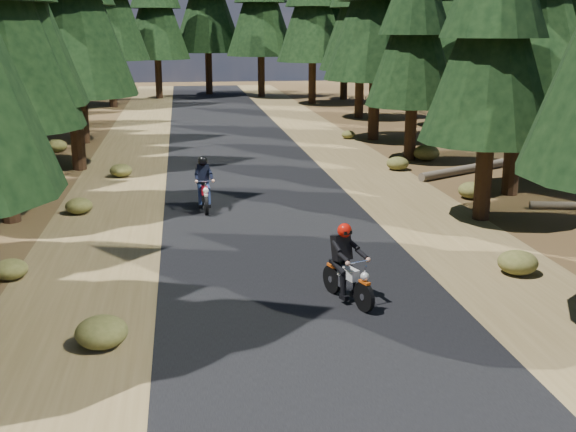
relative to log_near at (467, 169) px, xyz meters
name	(u,v)px	position (x,y,z in m)	size (l,w,h in m)	color
ground	(298,282)	(-8.25, -10.98, -0.16)	(120.00, 120.00, 0.00)	#402D17
road	(270,222)	(-8.25, -5.98, -0.15)	(6.00, 100.00, 0.01)	black
shoulder_l	(104,229)	(-12.85, -5.98, -0.16)	(3.20, 100.00, 0.01)	brown
shoulder_r	(426,216)	(-3.65, -5.98, -0.16)	(3.20, 100.00, 0.01)	brown
log_near	(467,169)	(0.00, 0.00, 0.00)	(0.32, 0.32, 5.07)	#4C4233
understory_shrubs	(309,195)	(-6.77, -3.88, 0.11)	(16.54, 30.75, 0.65)	#474C1E
rider_lead	(348,277)	(-7.46, -12.27, 0.38)	(1.12, 1.86, 1.60)	beige
rider_follow	(204,193)	(-10.03, -4.27, 0.38)	(0.64, 1.84, 1.62)	#A70B17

